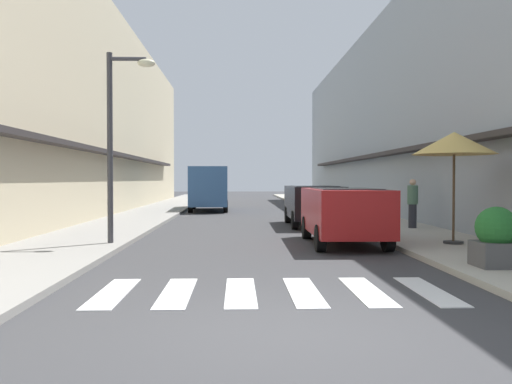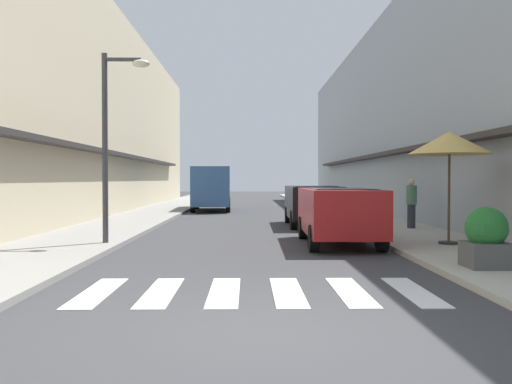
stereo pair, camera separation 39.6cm
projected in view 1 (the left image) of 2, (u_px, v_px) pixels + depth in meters
name	position (u px, v px, depth m)	size (l,w,h in m)	color
ground_plane	(249.00, 217.00, 24.75)	(103.39, 103.39, 0.00)	#38383A
sidewalk_left	(145.00, 216.00, 24.59)	(2.84, 65.80, 0.12)	gray
sidewalk_right	(351.00, 215.00, 24.91)	(2.84, 65.80, 0.12)	#ADA899
building_row_left	(66.00, 113.00, 25.70)	(5.50, 44.30, 9.68)	beige
building_row_right	(426.00, 117.00, 26.28)	(5.50, 44.30, 9.42)	#939EA8
crosswalk	(272.00, 292.00, 8.17)	(5.20, 2.20, 0.01)	silver
parked_car_near	(344.00, 209.00, 14.07)	(1.85, 4.27, 1.47)	maroon
parked_car_mid	(313.00, 201.00, 19.76)	(1.84, 4.34, 1.47)	black
delivery_van	(209.00, 185.00, 29.44)	(2.14, 5.46, 2.37)	#33598C
street_lamp	(118.00, 125.00, 13.46)	(1.19, 0.28, 4.70)	#38383D
cafe_umbrella	(454.00, 144.00, 13.31)	(2.01, 2.01, 2.74)	#262626
planter_corner	(496.00, 237.00, 9.80)	(0.75, 0.75, 1.09)	#4C4C4C
pedestrian_walking_near	(413.00, 202.00, 17.68)	(0.34, 0.34, 1.59)	#282B33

